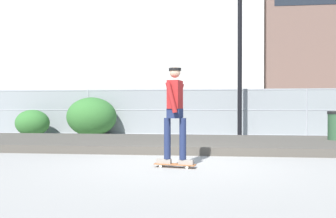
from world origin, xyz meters
name	(u,v)px	position (x,y,z in m)	size (l,w,h in m)	color
ground_plane	(181,164)	(0.00, 0.00, 0.00)	(120.00, 120.00, 0.00)	gray
gravel_berm	(189,143)	(0.00, 3.20, 0.10)	(13.84, 3.83, 0.20)	#4C473F
skateboard	(175,165)	(-0.08, -0.38, 0.06)	(0.82, 0.34, 0.07)	#9E5B33
skater	(175,108)	(-0.08, -0.38, 1.14)	(0.73, 0.61, 1.86)	gray
chain_fence	(194,112)	(0.00, 7.09, 0.93)	(25.92, 0.06, 1.85)	gray
street_lamp	(240,11)	(1.70, 6.24, 4.66)	(0.44, 0.44, 7.59)	black
parked_car_near	(74,113)	(-6.00, 9.87, 0.84)	(4.41, 1.96, 1.66)	navy
library_building	(134,23)	(-8.69, 37.41, 11.56)	(29.95, 12.75, 23.12)	#B2AFA8
shrub_left	(32,123)	(-6.26, 6.19, 0.52)	(1.34, 1.09, 1.03)	#336B2D
shrub_center	(92,117)	(-3.98, 6.49, 0.76)	(1.96, 1.60, 1.52)	#336B2D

